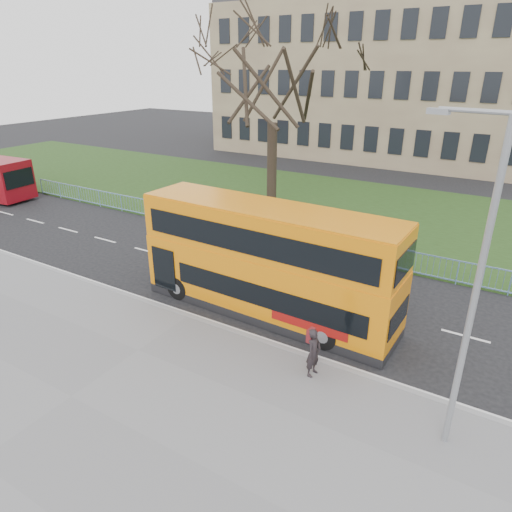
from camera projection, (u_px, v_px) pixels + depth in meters
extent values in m
plane|color=black|center=(213.00, 301.00, 18.17)|extent=(120.00, 120.00, 0.00)
cube|color=slate|center=(72.00, 398.00, 12.83)|extent=(80.00, 10.50, 0.12)
cube|color=gray|center=(189.00, 317.00, 16.92)|extent=(80.00, 0.20, 0.14)
cube|color=#203613|center=(344.00, 209.00, 29.40)|extent=(80.00, 15.40, 0.08)
cube|color=#7C654E|center=(378.00, 81.00, 45.34)|extent=(30.00, 15.00, 14.00)
cube|color=orange|center=(267.00, 282.00, 16.93)|extent=(9.87, 2.62, 1.82)
cube|color=orange|center=(267.00, 256.00, 16.51)|extent=(9.87, 2.62, 0.31)
cube|color=orange|center=(267.00, 230.00, 16.13)|extent=(9.82, 2.57, 1.63)
cube|color=black|center=(263.00, 297.00, 15.72)|extent=(7.56, 0.26, 0.79)
cube|color=black|center=(249.00, 242.00, 15.27)|extent=(9.02, 0.30, 0.89)
cylinder|color=black|center=(178.00, 288.00, 18.16)|extent=(0.98, 0.29, 0.97)
cylinder|color=black|center=(324.00, 336.00, 15.00)|extent=(0.98, 0.29, 0.97)
imported|color=black|center=(314.00, 353.00, 13.43)|extent=(0.43, 0.60, 1.55)
cylinder|color=gray|center=(474.00, 302.00, 9.80)|extent=(0.16, 0.16, 7.80)
cylinder|color=gray|center=(475.00, 111.00, 8.68)|extent=(1.36, 0.32, 0.10)
cube|color=gray|center=(439.00, 111.00, 9.11)|extent=(0.46, 0.24, 0.12)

